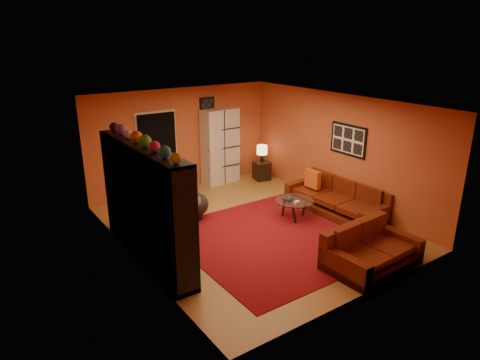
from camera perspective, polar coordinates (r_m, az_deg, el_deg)
floor at (r=9.06m, az=1.41°, el=-6.26°), size 6.00×6.00×0.00m
ceiling at (r=8.29m, az=1.56°, el=10.21°), size 6.00×6.00×0.00m
wall_back at (r=11.07m, az=-7.73°, el=5.41°), size 6.00×0.00×6.00m
wall_front at (r=6.56m, az=17.14°, el=-4.91°), size 6.00×0.00×6.00m
wall_left at (r=7.47m, az=-14.23°, el=-1.69°), size 0.00×6.00×6.00m
wall_right at (r=10.21m, az=12.94°, el=3.95°), size 0.00×6.00×6.00m
rug at (r=8.62m, az=4.72°, el=-7.68°), size 3.60×3.60×0.01m
doorway at (r=10.81m, az=-10.87°, el=3.39°), size 0.95×0.10×2.04m
wall_art_right at (r=9.93m, az=14.25°, el=5.22°), size 0.03×1.00×0.70m
wall_art_back at (r=11.25m, az=-4.41°, el=9.65°), size 0.42×0.03×0.52m
entertainment_unit at (r=7.63m, az=-12.50°, el=-3.12°), size 0.45×3.00×2.10m
tv at (r=7.72m, az=-12.25°, el=-3.46°), size 0.89×0.12×0.51m
sofa at (r=9.98m, az=12.98°, el=-2.56°), size 1.05×2.41×0.85m
loveseat at (r=7.88m, az=16.70°, el=-8.92°), size 1.70×1.06×0.85m
throw_pillow at (r=10.16m, az=9.66°, el=0.14°), size 0.12×0.42×0.42m
coffee_table at (r=9.38m, az=7.25°, el=-2.97°), size 0.84×0.84×0.42m
storage_cabinet at (r=11.45m, az=-2.66°, el=4.49°), size 1.04×0.54×2.00m
bowl_chair at (r=9.39m, az=-6.50°, el=-3.27°), size 0.76×0.76×0.61m
side_table at (r=11.87m, az=2.91°, el=1.23°), size 0.47×0.47×0.50m
table_lamp at (r=11.70m, az=2.96°, el=3.96°), size 0.28×0.28×0.47m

